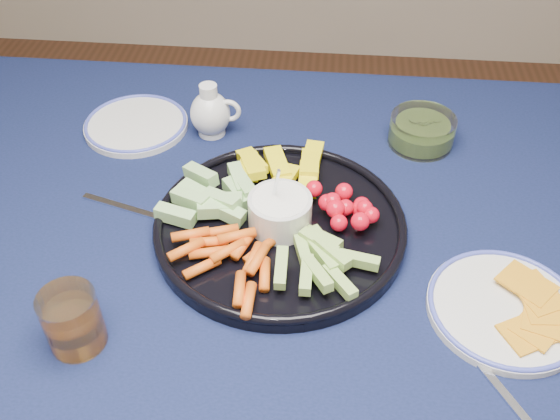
# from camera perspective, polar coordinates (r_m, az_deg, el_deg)

# --- Properties ---
(dining_table) EXTENTS (1.67, 1.07, 0.75)m
(dining_table) POSITION_cam_1_polar(r_m,az_deg,el_deg) (1.00, -3.54, -7.10)
(dining_table) COLOR #452B17
(dining_table) RESTS_ON ground
(crudite_platter) EXTENTS (0.39, 0.39, 0.12)m
(crudite_platter) POSITION_cam_1_polar(r_m,az_deg,el_deg) (0.95, -0.17, -1.06)
(crudite_platter) COLOR black
(crudite_platter) RESTS_ON dining_table
(creamer_pitcher) EXTENTS (0.09, 0.07, 0.10)m
(creamer_pitcher) POSITION_cam_1_polar(r_m,az_deg,el_deg) (1.15, -6.33, 8.80)
(creamer_pitcher) COLOR silver
(creamer_pitcher) RESTS_ON dining_table
(pickle_bowl) EXTENTS (0.12, 0.12, 0.05)m
(pickle_bowl) POSITION_cam_1_polar(r_m,az_deg,el_deg) (1.15, 12.82, 6.98)
(pickle_bowl) COLOR white
(pickle_bowl) RESTS_ON dining_table
(cheese_plate) EXTENTS (0.21, 0.21, 0.02)m
(cheese_plate) POSITION_cam_1_polar(r_m,az_deg,el_deg) (0.90, 19.94, -8.32)
(cheese_plate) COLOR silver
(cheese_plate) RESTS_ON dining_table
(juice_tumbler) EXTENTS (0.07, 0.07, 0.09)m
(juice_tumbler) POSITION_cam_1_polar(r_m,az_deg,el_deg) (0.84, -18.36, -9.77)
(juice_tumbler) COLOR white
(juice_tumbler) RESTS_ON dining_table
(fork_left) EXTENTS (0.18, 0.07, 0.00)m
(fork_left) POSITION_cam_1_polar(r_m,az_deg,el_deg) (1.02, -12.61, -0.22)
(fork_left) COLOR silver
(fork_left) RESTS_ON dining_table
(fork_right) EXTENTS (0.11, 0.16, 0.00)m
(fork_right) POSITION_cam_1_polar(r_m,az_deg,el_deg) (0.83, 20.62, -16.45)
(fork_right) COLOR silver
(fork_right) RESTS_ON dining_table
(side_plate_extra) EXTENTS (0.19, 0.19, 0.02)m
(side_plate_extra) POSITION_cam_1_polar(r_m,az_deg,el_deg) (1.20, -13.03, 7.65)
(side_plate_extra) COLOR silver
(side_plate_extra) RESTS_ON dining_table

